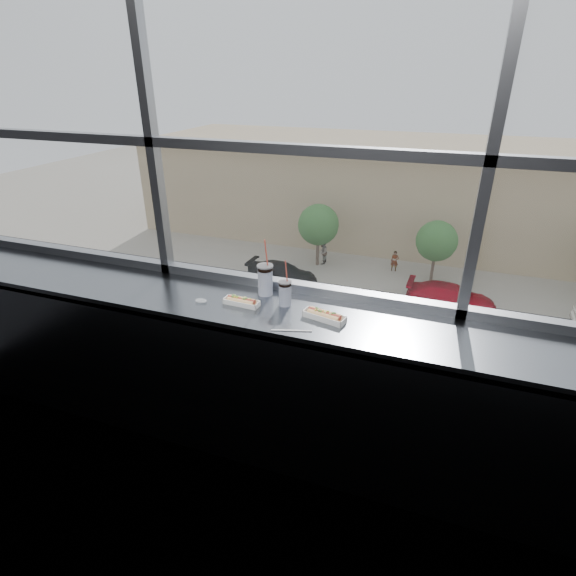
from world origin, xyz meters
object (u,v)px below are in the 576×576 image
(car_near_c, at_px, (383,353))
(pedestrian_b, at_px, (395,259))
(wrapper, at_px, (201,300))
(soda_cup_left, at_px, (265,278))
(car_far_a, at_px, (282,270))
(soda_cup_right, at_px, (285,292))
(car_far_b, at_px, (451,293))
(hotdog_tray_left, at_px, (241,301))
(tree_center, at_px, (437,241))
(hotdog_tray_right, at_px, (324,315))
(pedestrian_a, at_px, (323,250))
(car_near_a, at_px, (138,308))
(loose_straw, at_px, (292,330))
(tree_left, at_px, (318,225))

(car_near_c, xyz_separation_m, pedestrian_b, (-1.08, 12.81, -0.20))
(car_near_c, bearing_deg, wrapper, 175.58)
(soda_cup_left, bearing_deg, car_far_a, 110.08)
(soda_cup_left, xyz_separation_m, soda_cup_right, (0.17, -0.10, -0.02))
(soda_cup_left, bearing_deg, car_far_b, 84.68)
(wrapper, distance_m, car_near_c, 19.69)
(soda_cup_left, xyz_separation_m, pedestrian_b, (-1.78, 28.93, -11.25))
(hotdog_tray_left, relative_size, tree_center, 0.05)
(hotdog_tray_right, relative_size, car_far_a, 0.05)
(soda_cup_right, distance_m, pedestrian_b, 31.18)
(car_far_a, relative_size, pedestrian_a, 2.63)
(car_near_a, bearing_deg, car_near_c, -84.36)
(hotdog_tray_right, distance_m, wrapper, 0.79)
(pedestrian_b, bearing_deg, car_far_b, -50.06)
(soda_cup_left, distance_m, car_near_c, 19.55)
(soda_cup_right, distance_m, loose_straw, 0.33)
(car_far_a, bearing_deg, hotdog_tray_left, -156.86)
(pedestrian_b, bearing_deg, hotdog_tray_right, -85.62)
(wrapper, bearing_deg, tree_center, 87.46)
(car_far_b, bearing_deg, tree_left, 70.36)
(car_near_a, height_order, tree_center, tree_center)
(car_far_b, xyz_separation_m, car_near_c, (-2.95, -8.00, 0.07))
(hotdog_tray_left, height_order, hotdog_tray_right, hotdog_tray_right)
(soda_cup_right, xyz_separation_m, tree_center, (0.75, 28.21, -9.22))
(hotdog_tray_left, xyz_separation_m, tree_center, (1.00, 28.30, -9.16))
(wrapper, xyz_separation_m, pedestrian_b, (-1.44, 29.17, -11.15))
(car_far_b, bearing_deg, loose_straw, 178.28)
(soda_cup_right, bearing_deg, pedestrian_b, 93.85)
(hotdog_tray_left, height_order, soda_cup_right, soda_cup_right)
(wrapper, distance_m, car_far_a, 28.07)
(hotdog_tray_right, height_order, pedestrian_b, hotdog_tray_right)
(car_far_b, height_order, pedestrian_b, car_far_b)
(pedestrian_b, bearing_deg, tree_center, -16.75)
(car_far_b, distance_m, car_near_a, 18.78)
(loose_straw, distance_m, tree_left, 30.84)
(car_near_a, xyz_separation_m, car_far_a, (5.93, 8.00, -0.05))
(soda_cup_left, relative_size, car_near_c, 0.06)
(car_near_c, height_order, pedestrian_a, car_near_c)
(car_near_a, height_order, pedestrian_b, car_near_a)
(soda_cup_right, height_order, tree_left, soda_cup_right)
(loose_straw, bearing_deg, hotdog_tray_right, 37.41)
(car_near_a, height_order, car_near_c, car_near_c)
(hotdog_tray_right, bearing_deg, pedestrian_b, 107.75)
(car_near_a, distance_m, pedestrian_a, 14.53)
(car_far_a, relative_size, tree_left, 1.21)
(hotdog_tray_right, height_order, loose_straw, hotdog_tray_right)
(car_far_a, xyz_separation_m, pedestrian_a, (1.68, 4.37, 0.12))
(hotdog_tray_right, xyz_separation_m, pedestrian_a, (-7.58, 28.68, -10.99))
(wrapper, xyz_separation_m, tree_left, (-7.10, 28.36, -8.90))
(hotdog_tray_left, xyz_separation_m, pedestrian_a, (-7.05, 28.67, -10.99))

